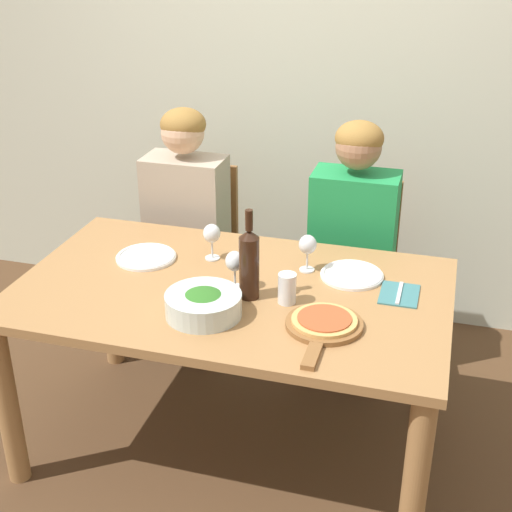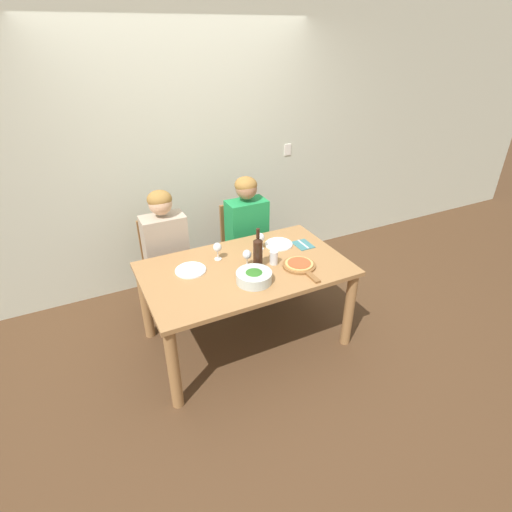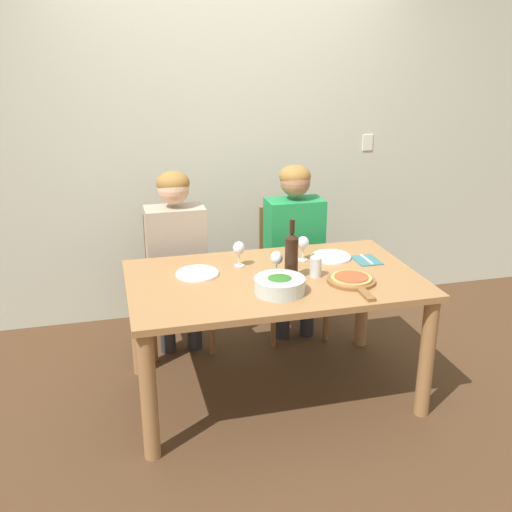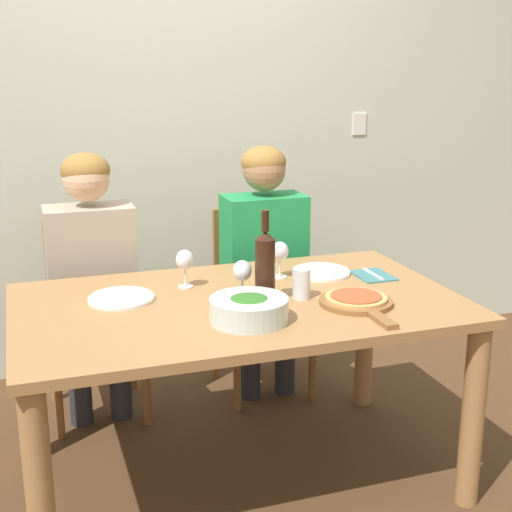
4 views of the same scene
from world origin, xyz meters
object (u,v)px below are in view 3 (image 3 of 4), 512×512
dinner_plate_left (197,273)px  wine_glass_right (303,244)px  person_man (295,236)px  pizza_on_board (352,280)px  person_woman (176,246)px  dinner_plate_right (331,257)px  broccoli_bowl (280,285)px  wine_glass_left (239,249)px  wine_glass_centre (277,259)px  water_tumbler (316,267)px  chair_right (289,265)px  fork_on_napkin (367,260)px  chair_left (176,276)px  wine_bottle (292,255)px

dinner_plate_left → wine_glass_right: 0.66m
person_man → pizza_on_board: person_man is taller
person_woman → dinner_plate_right: bearing=-29.0°
dinner_plate_left → dinner_plate_right: 0.83m
broccoli_bowl → wine_glass_left: 0.45m
dinner_plate_left → wine_glass_left: bearing=16.2°
wine_glass_centre → water_tumbler: (0.21, -0.05, -0.05)m
dinner_plate_right → pizza_on_board: pizza_on_board is taller
person_man → dinner_plate_left: (-0.76, -0.56, 0.02)m
chair_right → fork_on_napkin: bearing=-69.2°
broccoli_bowl → wine_glass_left: bearing=105.3°
person_man → broccoli_bowl: person_man is taller
wine_glass_left → fork_on_napkin: (0.76, -0.10, -0.10)m
person_man → water_tumbler: 0.76m
dinner_plate_right → wine_glass_centre: bearing=-152.2°
chair_left → wine_glass_left: wine_glass_left is taller
broccoli_bowl → dinner_plate_left: (-0.38, 0.36, -0.03)m
person_woman → dinner_plate_left: 0.56m
person_man → wine_bottle: size_ratio=3.55×
dinner_plate_left → pizza_on_board: size_ratio=0.60×
dinner_plate_left → fork_on_napkin: dinner_plate_left is taller
chair_left → person_woman: person_woman is taller
dinner_plate_left → water_tumbler: 0.67m
dinner_plate_right → wine_glass_left: bearing=179.7°
fork_on_napkin → pizza_on_board: bearing=-126.4°
broccoli_bowl → pizza_on_board: bearing=3.9°
dinner_plate_left → wine_glass_left: 0.29m
person_woman → broccoli_bowl: size_ratio=4.52×
person_woman → water_tumbler: (0.68, -0.75, 0.07)m
dinner_plate_right → fork_on_napkin: dinner_plate_right is taller
person_woman → pizza_on_board: size_ratio=3.00×
person_man → fork_on_napkin: bearing=-65.7°
broccoli_bowl → pizza_on_board: (0.42, 0.03, -0.03)m
chair_right → wine_glass_centre: bearing=-112.4°
dinner_plate_left → wine_glass_right: wine_glass_right is taller
dinner_plate_left → person_woman: bearing=94.9°
chair_right → dinner_plate_right: 0.66m
dinner_plate_right → wine_glass_left: (-0.57, 0.00, 0.10)m
pizza_on_board → wine_glass_left: bearing=143.1°
chair_right → dinner_plate_left: 1.04m
water_tumbler → broccoli_bowl: bearing=-147.3°
broccoli_bowl → dinner_plate_right: size_ratio=1.10×
pizza_on_board → wine_glass_right: size_ratio=2.68×
dinner_plate_left → wine_glass_centre: 0.46m
broccoli_bowl → wine_glass_centre: (0.05, 0.22, 0.06)m
person_woman → wine_glass_centre: size_ratio=8.04×
dinner_plate_left → wine_glass_centre: bearing=-18.6°
broccoli_bowl → wine_glass_right: size_ratio=1.78×
chair_left → wine_glass_right: size_ratio=5.88×
chair_right → fork_on_napkin: (0.26, -0.69, 0.26)m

